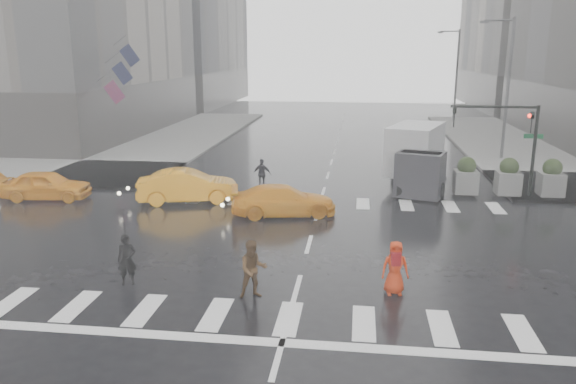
# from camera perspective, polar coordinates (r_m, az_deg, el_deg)

# --- Properties ---
(ground) EXTENTS (120.00, 120.00, 0.00)m
(ground) POSITION_cam_1_polar(r_m,az_deg,el_deg) (20.88, 2.14, -5.33)
(ground) COLOR black
(ground) RESTS_ON ground
(sidewalk_nw) EXTENTS (35.00, 35.00, 0.15)m
(sidewalk_nw) POSITION_cam_1_polar(r_m,az_deg,el_deg) (43.30, -22.23, 3.94)
(sidewalk_nw) COLOR slate
(sidewalk_nw) RESTS_ON ground
(road_markings) EXTENTS (18.00, 48.00, 0.01)m
(road_markings) POSITION_cam_1_polar(r_m,az_deg,el_deg) (20.88, 2.14, -5.31)
(road_markings) COLOR silver
(road_markings) RESTS_ON ground
(traffic_signal_pole) EXTENTS (4.45, 0.42, 4.50)m
(traffic_signal_pole) POSITION_cam_1_polar(r_m,az_deg,el_deg) (28.81, 21.97, 5.66)
(traffic_signal_pole) COLOR black
(traffic_signal_pole) RESTS_ON ground
(street_lamp_near) EXTENTS (2.15, 0.22, 9.00)m
(street_lamp_near) POSITION_cam_1_polar(r_m,az_deg,el_deg) (38.76, 21.27, 10.23)
(street_lamp_near) COLOR #59595B
(street_lamp_near) RESTS_ON ground
(street_lamp_far) EXTENTS (2.15, 0.22, 9.00)m
(street_lamp_far) POSITION_cam_1_polar(r_m,az_deg,el_deg) (58.37, 16.64, 11.59)
(street_lamp_far) COLOR #59595B
(street_lamp_far) RESTS_ON ground
(planter_west) EXTENTS (1.10, 1.10, 1.80)m
(planter_west) POSITION_cam_1_polar(r_m,az_deg,el_deg) (28.93, 17.63, 1.55)
(planter_west) COLOR slate
(planter_west) RESTS_ON ground
(planter_mid) EXTENTS (1.10, 1.10, 1.80)m
(planter_mid) POSITION_cam_1_polar(r_m,az_deg,el_deg) (29.36, 21.47, 1.41)
(planter_mid) COLOR slate
(planter_mid) RESTS_ON ground
(planter_east) EXTENTS (1.10, 1.10, 1.80)m
(planter_east) POSITION_cam_1_polar(r_m,az_deg,el_deg) (29.92, 25.18, 1.26)
(planter_east) COLOR slate
(planter_east) RESTS_ON ground
(flag_cluster) EXTENTS (2.87, 3.06, 4.69)m
(flag_cluster) POSITION_cam_1_polar(r_m,az_deg,el_deg) (41.68, -16.86, 11.74)
(flag_cluster) COLOR #59595B
(flag_cluster) RESTS_ON ground
(pedestrian_black) EXTENTS (1.20, 1.21, 2.43)m
(pedestrian_black) POSITION_cam_1_polar(r_m,az_deg,el_deg) (17.58, -16.23, -4.05)
(pedestrian_black) COLOR black
(pedestrian_black) RESTS_ON ground
(pedestrian_brown) EXTENTS (1.01, 0.90, 1.71)m
(pedestrian_brown) POSITION_cam_1_polar(r_m,az_deg,el_deg) (16.31, -3.56, -7.84)
(pedestrian_brown) COLOR #462F19
(pedestrian_brown) RESTS_ON ground
(pedestrian_orange) EXTENTS (0.85, 0.61, 1.61)m
(pedestrian_orange) POSITION_cam_1_polar(r_m,az_deg,el_deg) (16.81, 10.82, -7.54)
(pedestrian_orange) COLOR red
(pedestrian_orange) RESTS_ON ground
(pedestrian_far_a) EXTENTS (0.95, 0.61, 1.57)m
(pedestrian_far_a) POSITION_cam_1_polar(r_m,az_deg,el_deg) (29.04, -2.65, 1.85)
(pedestrian_far_a) COLOR black
(pedestrian_far_a) RESTS_ON ground
(pedestrian_far_b) EXTENTS (1.17, 0.83, 1.63)m
(pedestrian_far_b) POSITION_cam_1_polar(r_m,az_deg,el_deg) (29.60, 14.90, 1.69)
(pedestrian_far_b) COLOR black
(pedestrian_far_b) RESTS_ON ground
(taxi_front) EXTENTS (4.29, 2.10, 1.41)m
(taxi_front) POSITION_cam_1_polar(r_m,az_deg,el_deg) (29.31, -23.35, 0.65)
(taxi_front) COLOR orange
(taxi_front) RESTS_ON ground
(taxi_mid) EXTENTS (4.95, 2.83, 1.54)m
(taxi_mid) POSITION_cam_1_polar(r_m,az_deg,el_deg) (26.85, -10.13, 0.60)
(taxi_mid) COLOR orange
(taxi_mid) RESTS_ON ground
(taxi_rear) EXTENTS (4.32, 2.71, 1.32)m
(taxi_rear) POSITION_cam_1_polar(r_m,az_deg,el_deg) (24.35, -0.46, -0.85)
(taxi_rear) COLOR orange
(taxi_rear) RESTS_ON ground
(box_truck) EXTENTS (2.25, 6.00, 3.19)m
(box_truck) POSITION_cam_1_polar(r_m,az_deg,el_deg) (29.89, 12.92, 3.65)
(box_truck) COLOR #BDBDBF
(box_truck) RESTS_ON ground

